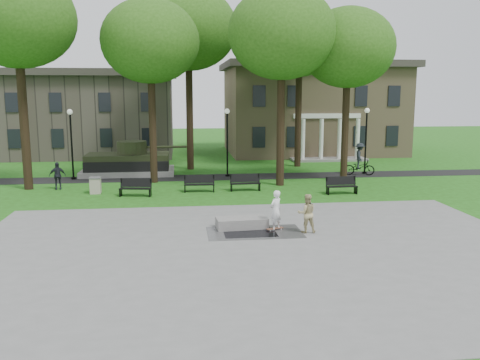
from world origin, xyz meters
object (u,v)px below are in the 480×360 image
Objects in this scene: friend_watching at (307,213)px; trash_bin at (95,185)px; skateboarder at (276,210)px; concrete_block at (242,223)px; park_bench_0 at (135,187)px; cyclist at (360,162)px.

friend_watching is 1.72× the size of trash_bin.
skateboarder reaches higher than trash_bin.
skateboarder is 1.04× the size of friend_watching.
concrete_block is 1.19× the size of park_bench_0.
friend_watching is (1.22, -0.56, -0.04)m from skateboarder.
skateboarder is at bearing -45.51° from trash_bin.
concrete_block is 16.64m from cyclist.
cyclist is (8.66, 13.71, 0.06)m from skateboarder.
friend_watching reaches higher than concrete_block.
trash_bin is (-7.56, 8.64, 0.24)m from concrete_block.
concrete_block is 11.48m from trash_bin.
trash_bin reaches higher than concrete_block.
park_bench_0 reaches higher than trash_bin.
park_bench_0 is 2.61m from trash_bin.
park_bench_0 is at bearing -46.64° from friend_watching.
park_bench_0 is at bearing -89.51° from skateboarder.
friend_watching is at bearing -37.99° from park_bench_0.
skateboarder is 0.75× the size of cyclist.
skateboarder is 16.22m from cyclist.
trash_bin is at bearing -42.30° from friend_watching.
park_bench_0 is (-6.58, 8.07, -0.36)m from skateboarder.
friend_watching is 0.72× the size of cyclist.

